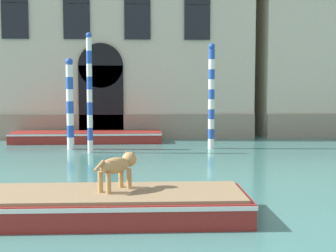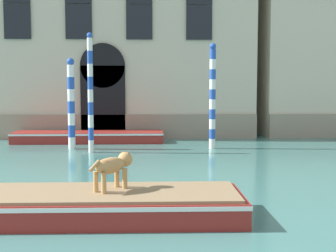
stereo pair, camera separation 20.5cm
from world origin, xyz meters
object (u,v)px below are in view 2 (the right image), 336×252
(mooring_pole_4, at_px, (90,93))
(boat_moored_near_palazzo, at_px, (89,137))
(boat_foreground, at_px, (62,204))
(mooring_pole_0, at_px, (71,103))
(dog_on_deck, at_px, (113,166))
(mooring_pole_3, at_px, (213,96))

(mooring_pole_4, bearing_deg, boat_moored_near_palazzo, 98.36)
(boat_foreground, relative_size, mooring_pole_4, 1.56)
(boat_moored_near_palazzo, xyz_separation_m, mooring_pole_0, (-0.41, -2.20, 1.59))
(dog_on_deck, relative_size, boat_moored_near_palazzo, 0.13)
(dog_on_deck, bearing_deg, mooring_pole_0, 55.37)
(boat_moored_near_palazzo, distance_m, mooring_pole_3, 6.04)
(mooring_pole_3, distance_m, mooring_pole_4, 4.85)
(boat_foreground, xyz_separation_m, mooring_pole_3, (4.32, 9.73, 1.85))
(boat_moored_near_palazzo, bearing_deg, mooring_pole_0, -100.24)
(dog_on_deck, distance_m, mooring_pole_3, 10.23)
(mooring_pole_0, bearing_deg, boat_moored_near_palazzo, 79.41)
(boat_foreground, xyz_separation_m, dog_on_deck, (0.98, 0.12, 0.72))
(boat_foreground, relative_size, mooring_pole_0, 1.93)
(mooring_pole_0, xyz_separation_m, mooring_pole_3, (5.65, -0.15, 0.30))
(dog_on_deck, xyz_separation_m, mooring_pole_4, (-1.42, 8.70, 1.27))
(boat_moored_near_palazzo, xyz_separation_m, mooring_pole_3, (5.24, -2.35, 1.88))
(dog_on_deck, relative_size, mooring_pole_3, 0.21)
(boat_moored_near_palazzo, xyz_separation_m, mooring_pole_4, (0.48, -3.26, 2.02))
(boat_foreground, height_order, mooring_pole_0, mooring_pole_0)
(boat_foreground, height_order, boat_moored_near_palazzo, boat_foreground)
(dog_on_deck, bearing_deg, boat_moored_near_palazzo, 51.07)
(boat_moored_near_palazzo, distance_m, mooring_pole_4, 3.86)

